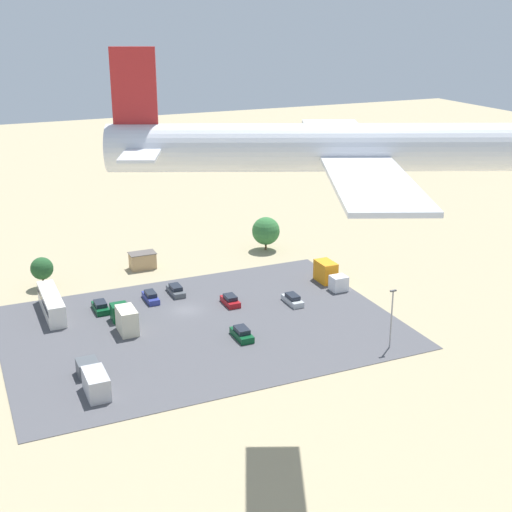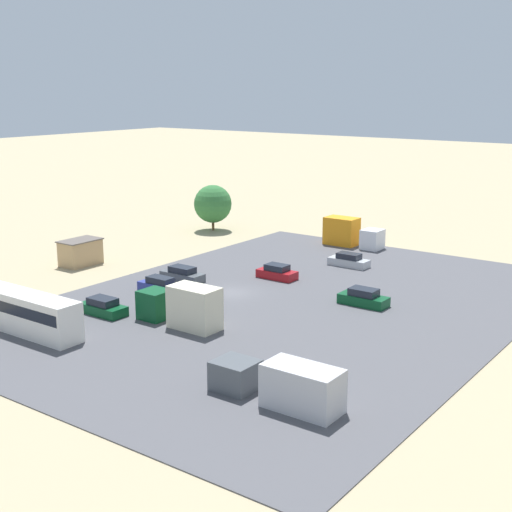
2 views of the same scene
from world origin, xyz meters
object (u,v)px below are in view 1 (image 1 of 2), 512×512
parked_car_2 (242,334)px  parked_truck_2 (329,275)px  parked_car_0 (176,290)px  airplane (369,148)px  shed_building (143,261)px  parked_car_3 (101,307)px  parked_car_1 (293,300)px  parked_car_5 (151,297)px  parked_truck_1 (125,318)px  parked_car_4 (230,301)px  bus (51,303)px  parked_truck_0 (94,379)px

parked_car_2 → parked_truck_2: (-21.17, -13.03, 0.94)m
parked_car_0 → airplane: airplane is taller
shed_building → parked_car_3: bearing=55.2°
parked_car_0 → parked_car_3: parked_car_3 is taller
shed_building → parked_car_2: 33.31m
parked_car_1 → parked_car_5: parked_car_5 is taller
shed_building → parked_truck_1: (8.97, 23.40, 0.26)m
shed_building → parked_car_3: size_ratio=1.02×
parked_car_3 → parked_car_4: 19.70m
bus → airplane: size_ratio=0.29×
parked_car_2 → parked_car_5: parked_car_2 is taller
parked_car_1 → parked_truck_1: bearing=-3.1°
parked_car_5 → airplane: 61.26m
parked_car_2 → parked_truck_2: size_ratio=0.60×
parked_car_0 → parked_truck_2: bearing=-13.8°
parked_car_3 → parked_car_0: bearing=-171.8°
parked_car_3 → parked_truck_1: 8.08m
shed_building → parked_car_2: bearing=98.8°
parked_car_2 → airplane: bearing=-94.8°
parked_car_0 → parked_car_4: size_ratio=1.14×
bus → parked_car_4: bus is taller
parked_car_0 → shed_building: bearing=96.7°
bus → airplane: airplane is taller
airplane → parked_car_4: bearing=-164.2°
bus → parked_car_1: size_ratio=2.59×
shed_building → parked_car_0: bearing=96.7°
parked_car_4 → parked_car_2: bearing=75.8°
shed_building → parked_truck_1: 25.06m
parked_car_0 → parked_truck_1: bearing=-137.9°
parked_car_3 → airplane: bearing=104.3°
shed_building → parked_car_5: shed_building is taller
parked_car_2 → airplane: (2.85, 33.93, 32.06)m
parked_car_4 → parked_truck_0: (24.60, 17.29, 0.67)m
parked_car_5 → parked_truck_1: size_ratio=0.59×
parked_car_0 → parked_car_2: parked_car_2 is taller
parked_car_3 → parked_truck_2: size_ratio=0.60×
bus → parked_car_2: (-22.80, 19.01, -1.12)m
parked_car_1 → parked_truck_0: (33.57, 13.74, 0.68)m
parked_car_3 → shed_building: bearing=-124.8°
bus → parked_truck_2: 44.37m
parked_truck_0 → parked_truck_1: bearing=63.4°
shed_building → parked_car_1: 30.09m
bus → parked_car_5: size_ratio=2.54×
parked_car_1 → parked_truck_0: 36.28m
bus → parked_car_3: bearing=166.1°
airplane → parked_car_0: bearing=-156.3°
parked_truck_2 → parked_car_1: bearing=28.1°
parked_car_1 → parked_car_3: 29.32m
parked_car_4 → parked_car_5: bearing=-30.4°
parked_car_3 → airplane: size_ratio=0.11×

